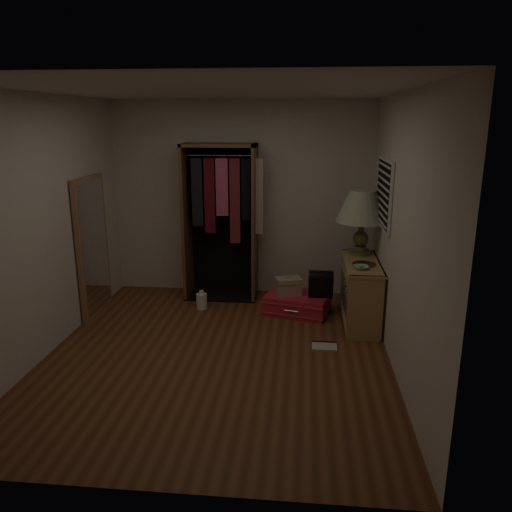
% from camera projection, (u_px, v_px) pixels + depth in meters
% --- Properties ---
extents(ground, '(4.00, 4.00, 0.00)m').
position_uv_depth(ground, '(218.00, 354.00, 5.17)').
color(ground, brown).
rests_on(ground, ground).
extents(room_walls, '(3.52, 4.02, 2.60)m').
position_uv_depth(room_walls, '(224.00, 210.00, 4.80)').
color(room_walls, beige).
rests_on(room_walls, ground).
extents(console_bookshelf, '(0.42, 1.12, 0.75)m').
position_uv_depth(console_bookshelf, '(360.00, 290.00, 5.92)').
color(console_bookshelf, '#AB8452').
rests_on(console_bookshelf, ground).
extents(open_wardrobe, '(1.04, 0.50, 2.05)m').
position_uv_depth(open_wardrobe, '(224.00, 208.00, 6.56)').
color(open_wardrobe, brown).
rests_on(open_wardrobe, ground).
extents(floor_mirror, '(0.06, 0.80, 1.70)m').
position_uv_depth(floor_mirror, '(93.00, 247.00, 6.06)').
color(floor_mirror, '#9C714C').
rests_on(floor_mirror, ground).
extents(pink_suitcase, '(0.89, 0.73, 0.24)m').
position_uv_depth(pink_suitcase, '(297.00, 303.00, 6.25)').
color(pink_suitcase, red).
rests_on(pink_suitcase, ground).
extents(train_case, '(0.35, 0.29, 0.22)m').
position_uv_depth(train_case, '(288.00, 286.00, 6.20)').
color(train_case, tan).
rests_on(train_case, pink_suitcase).
extents(black_bag, '(0.30, 0.20, 0.32)m').
position_uv_depth(black_bag, '(321.00, 283.00, 6.13)').
color(black_bag, black).
rests_on(black_bag, pink_suitcase).
extents(table_lamp, '(0.72, 0.72, 0.78)m').
position_uv_depth(table_lamp, '(362.00, 208.00, 5.97)').
color(table_lamp, '#4D582A').
rests_on(table_lamp, console_bookshelf).
extents(brass_tray, '(0.34, 0.34, 0.02)m').
position_uv_depth(brass_tray, '(364.00, 264.00, 5.65)').
color(brass_tray, olive).
rests_on(brass_tray, console_bookshelf).
extents(ceramic_bowl, '(0.19, 0.19, 0.04)m').
position_uv_depth(ceramic_bowl, '(361.00, 267.00, 5.50)').
color(ceramic_bowl, '#9CBCA2').
rests_on(ceramic_bowl, console_bookshelf).
extents(white_jug, '(0.18, 0.18, 0.24)m').
position_uv_depth(white_jug, '(202.00, 301.00, 6.38)').
color(white_jug, white).
rests_on(white_jug, ground).
extents(floor_book, '(0.27, 0.22, 0.02)m').
position_uv_depth(floor_book, '(324.00, 346.00, 5.33)').
color(floor_book, beige).
rests_on(floor_book, ground).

